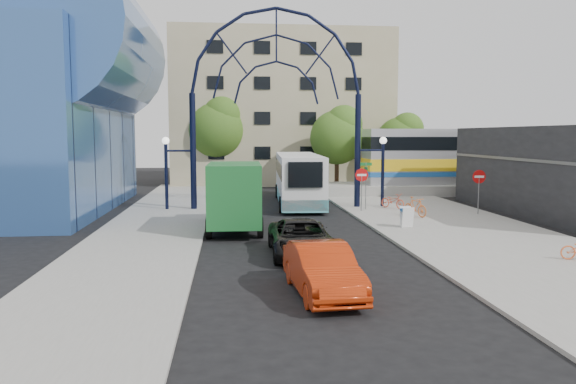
{
  "coord_description": "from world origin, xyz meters",
  "views": [
    {
      "loc": [
        -2.78,
        -19.91,
        4.51
      ],
      "look_at": [
        -0.12,
        6.0,
        1.88
      ],
      "focal_mm": 35.0,
      "sensor_mm": 36.0,
      "label": 1
    }
  ],
  "objects": [
    {
      "name": "train_platform",
      "position": [
        20.0,
        22.0,
        0.4
      ],
      "size": [
        32.0,
        5.0,
        0.8
      ],
      "primitive_type": "cube",
      "color": "gray",
      "rests_on": "ground"
    },
    {
      "name": "plaza_west",
      "position": [
        -6.5,
        6.0,
        0.06
      ],
      "size": [
        5.0,
        50.0,
        0.12
      ],
      "primitive_type": "cube",
      "color": "gray",
      "rests_on": "ground"
    },
    {
      "name": "gateway_arch",
      "position": [
        0.0,
        14.0,
        8.56
      ],
      "size": [
        13.64,
        0.44,
        12.1
      ],
      "color": "black",
      "rests_on": "ground"
    },
    {
      "name": "bike_near_a",
      "position": [
        6.96,
        12.91,
        0.58
      ],
      "size": [
        1.48,
        1.78,
        0.91
      ],
      "primitive_type": "imported",
      "rotation": [
        0.0,
        0.0,
        0.6
      ],
      "color": "#E5502D",
      "rests_on": "sidewalk_east"
    },
    {
      "name": "sidewalk_east",
      "position": [
        8.0,
        4.0,
        0.06
      ],
      "size": [
        8.0,
        56.0,
        0.12
      ],
      "primitive_type": "cube",
      "color": "gray",
      "rests_on": "ground"
    },
    {
      "name": "apartment_block",
      "position": [
        2.0,
        34.97,
        7.0
      ],
      "size": [
        20.0,
        12.1,
        14.0
      ],
      "color": "tan",
      "rests_on": "ground"
    },
    {
      "name": "black_suv",
      "position": [
        -0.18,
        0.61,
        0.68
      ],
      "size": [
        2.32,
        4.93,
        1.36
      ],
      "primitive_type": "imported",
      "rotation": [
        0.0,
        0.0,
        -0.01
      ],
      "color": "black",
      "rests_on": "ground"
    },
    {
      "name": "bike_near_b",
      "position": [
        7.18,
        9.43,
        0.65
      ],
      "size": [
        1.15,
        1.82,
        1.06
      ],
      "primitive_type": "imported",
      "rotation": [
        0.0,
        0.0,
        0.41
      ],
      "color": "orange",
      "rests_on": "sidewalk_east"
    },
    {
      "name": "city_bus",
      "position": [
        1.66,
        16.71,
        1.71
      ],
      "size": [
        3.31,
        12.0,
        3.26
      ],
      "rotation": [
        0.0,
        0.0,
        -0.05
      ],
      "color": "silver",
      "rests_on": "ground"
    },
    {
      "name": "commercial_block_east",
      "position": [
        16.0,
        10.0,
        2.5
      ],
      "size": [
        6.0,
        16.0,
        5.0
      ],
      "primitive_type": "cube",
      "color": "black",
      "rests_on": "ground"
    },
    {
      "name": "do_not_enter_sign",
      "position": [
        11.0,
        10.0,
        1.98
      ],
      "size": [
        0.76,
        0.07,
        2.48
      ],
      "color": "slate",
      "rests_on": "sidewalk_east"
    },
    {
      "name": "tree_north_b",
      "position": [
        -3.88,
        29.93,
        5.27
      ],
      "size": [
        5.12,
        5.12,
        8.0
      ],
      "color": "#382314",
      "rests_on": "ground"
    },
    {
      "name": "tree_north_c",
      "position": [
        12.12,
        27.93,
        4.28
      ],
      "size": [
        4.16,
        4.16,
        6.5
      ],
      "color": "#382314",
      "rests_on": "ground"
    },
    {
      "name": "train_car",
      "position": [
        20.0,
        22.0,
        2.9
      ],
      "size": [
        25.1,
        3.05,
        4.2
      ],
      "color": "#B7B7BC",
      "rests_on": "train_platform"
    },
    {
      "name": "red_sedan",
      "position": [
        -0.22,
        -4.52,
        0.73
      ],
      "size": [
        1.89,
        4.52,
        1.46
      ],
      "primitive_type": "imported",
      "rotation": [
        0.0,
        0.0,
        0.08
      ],
      "color": "#B32A0B",
      "rests_on": "ground"
    },
    {
      "name": "green_truck",
      "position": [
        -2.59,
        6.59,
        1.61
      ],
      "size": [
        2.61,
        6.46,
        3.23
      ],
      "rotation": [
        0.0,
        0.0,
        -0.02
      ],
      "color": "black",
      "rests_on": "ground"
    },
    {
      "name": "ground",
      "position": [
        0.0,
        0.0,
        0.0
      ],
      "size": [
        120.0,
        120.0,
        0.0
      ],
      "primitive_type": "plane",
      "color": "black",
      "rests_on": "ground"
    },
    {
      "name": "tree_north_a",
      "position": [
        6.12,
        25.93,
        4.61
      ],
      "size": [
        4.48,
        4.48,
        7.0
      ],
      "color": "#382314",
      "rests_on": "ground"
    },
    {
      "name": "transit_hall",
      "position": [
        -15.3,
        15.0,
        6.7
      ],
      "size": [
        16.5,
        18.0,
        14.5
      ],
      "color": "#33599C",
      "rests_on": "ground"
    },
    {
      "name": "stop_sign",
      "position": [
        4.8,
        12.0,
        1.99
      ],
      "size": [
        0.8,
        0.07,
        2.5
      ],
      "color": "slate",
      "rests_on": "sidewalk_east"
    },
    {
      "name": "street_name_sign",
      "position": [
        5.2,
        12.6,
        2.13
      ],
      "size": [
        0.7,
        0.7,
        2.8
      ],
      "color": "slate",
      "rests_on": "sidewalk_east"
    },
    {
      "name": "sandwich_board",
      "position": [
        5.6,
        5.98,
        0.74
      ],
      "size": [
        0.55,
        0.61,
        0.99
      ],
      "color": "white",
      "rests_on": "sidewalk_east"
    }
  ]
}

